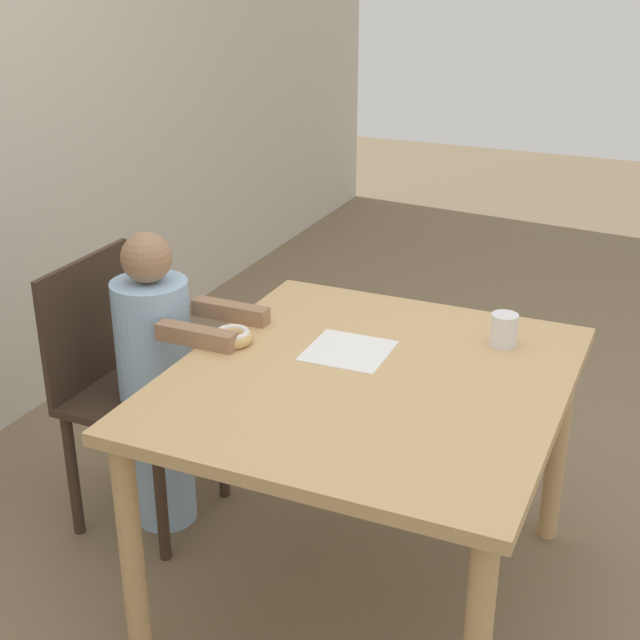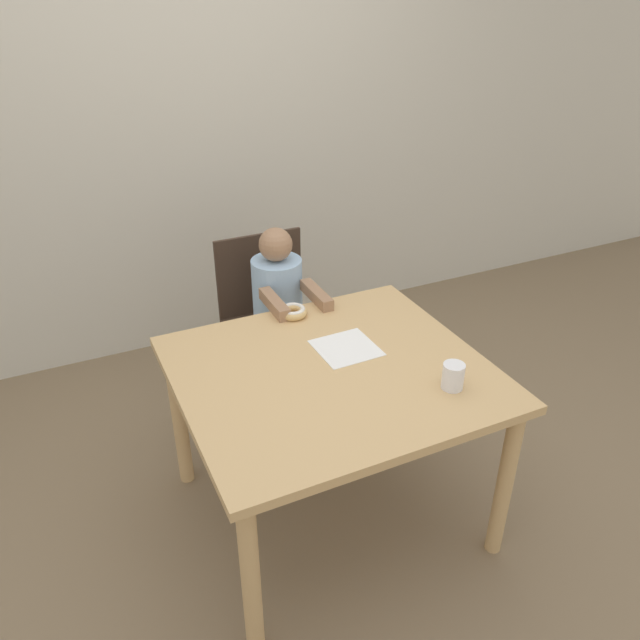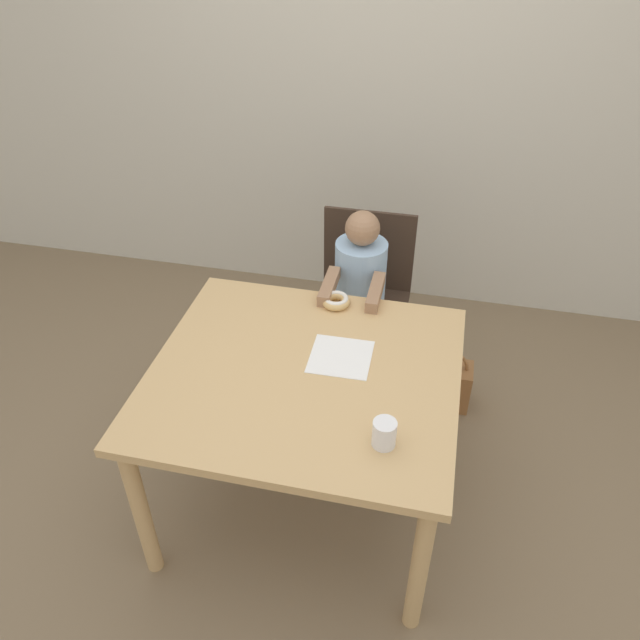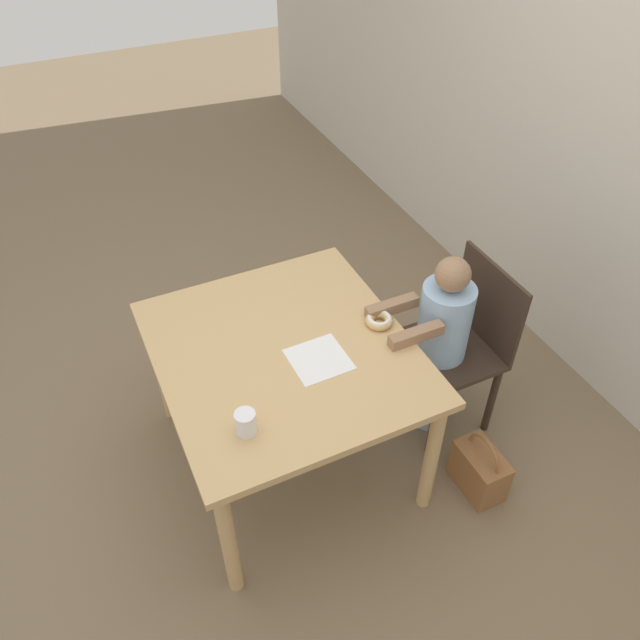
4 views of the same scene
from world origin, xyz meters
name	(u,v)px [view 1 (image 1 of 4)]	position (x,y,z in m)	size (l,w,h in m)	color
ground_plane	(364,591)	(0.00, 0.00, 0.00)	(12.00, 12.00, 0.00)	#7A664C
dining_table	(368,405)	(0.00, 0.00, 0.62)	(1.09, 1.00, 0.71)	tan
chair	(128,385)	(0.08, 0.83, 0.46)	(0.43, 0.39, 0.86)	#38281E
child_figure	(158,384)	(0.08, 0.72, 0.49)	(0.25, 0.45, 0.98)	#99BCE0
donut	(232,336)	(0.03, 0.42, 0.73)	(0.12, 0.12, 0.04)	#DBB270
napkin	(348,351)	(0.11, 0.10, 0.71)	(0.23, 0.23, 0.00)	white
handbag	(236,425)	(0.52, 0.70, 0.12)	(0.25, 0.15, 0.33)	brown
cup	(504,330)	(0.32, -0.28, 0.75)	(0.08, 0.08, 0.09)	white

